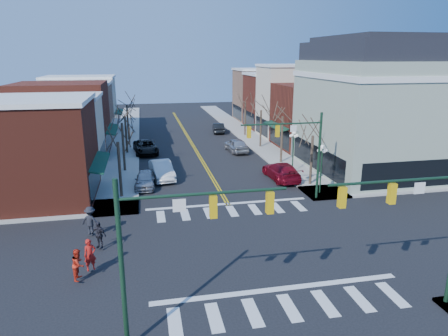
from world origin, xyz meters
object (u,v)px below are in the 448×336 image
pedestrian_red_a (90,255)px  car_right_mid (236,145)px  car_right_far (218,128)px  car_left_near (145,179)px  car_left_far (146,147)px  lamppost_midblock (293,145)px  car_left_mid (162,170)px  victorian_corner (376,106)px  car_right_near (281,171)px  lamppost_corner (322,161)px  pedestrian_red_b (78,264)px  pedestrian_dark_b (91,221)px  pedestrian_dark_a (99,235)px

pedestrian_red_a → car_right_mid: bearing=37.6°
car_right_far → pedestrian_red_a: bearing=76.2°
car_left_near → car_left_far: bearing=93.6°
lamppost_midblock → car_left_far: lamppost_midblock is taller
car_left_mid → car_right_far: bearing=59.2°
victorian_corner → car_right_near: victorian_corner is taller
lamppost_corner → pedestrian_red_b: lamppost_corner is taller
pedestrian_red_a → car_right_far: bearing=45.9°
car_right_mid → pedestrian_dark_b: size_ratio=2.60×
car_right_far → pedestrian_dark_a: 39.26m
lamppost_corner → lamppost_midblock: same height
pedestrian_dark_a → pedestrian_dark_b: bearing=141.0°
pedestrian_red_b → car_right_near: bearing=-39.6°
lamppost_corner → car_left_far: lamppost_corner is taller
lamppost_midblock → car_right_near: 3.30m
lamppost_corner → car_left_far: (-14.38, 18.08, -2.16)m
lamppost_corner → pedestrian_dark_a: lamppost_corner is taller
victorian_corner → lamppost_corner: victorian_corner is taller
lamppost_corner → car_left_mid: size_ratio=0.83×
victorian_corner → pedestrian_dark_a: victorian_corner is taller
car_left_near → car_left_mid: size_ratio=0.84×
lamppost_corner → pedestrian_dark_a: 18.89m
lamppost_corner → pedestrian_dark_b: bearing=-165.2°
lamppost_midblock → pedestrian_dark_b: (-18.20, -11.29, -1.85)m
car_left_mid → pedestrian_red_a: 17.39m
car_left_far → car_right_mid: bearing=-12.4°
pedestrian_dark_a → car_right_mid: bearing=91.3°
lamppost_corner → pedestrian_red_b: size_ratio=2.54×
lamppost_midblock → car_right_mid: lamppost_midblock is taller
victorian_corner → pedestrian_red_b: 31.63m
car_left_mid → car_right_near: (11.20, -2.51, -0.03)m
car_right_near → car_right_far: bearing=-89.3°
car_right_near → pedestrian_dark_b: (-16.40, -9.54, 0.29)m
lamppost_corner → car_right_mid: size_ratio=0.86×
car_left_mid → car_right_mid: car_left_mid is taller
car_right_mid → car_right_near: bearing=93.5°
pedestrian_red_a → car_right_near: bearing=18.0°
car_right_mid → car_right_far: (0.19, 12.95, -0.10)m
car_left_far → pedestrian_red_a: pedestrian_red_a is taller
lamppost_corner → car_right_mid: (-3.40, 16.77, -2.11)m
car_right_mid → car_right_far: bearing=-95.0°
lamppost_midblock → car_right_near: size_ratio=0.76×
car_left_far → pedestrian_red_a: (-3.33, -27.56, 0.26)m
lamppost_midblock → pedestrian_dark_b: lamppost_midblock is taller
car_right_near → lamppost_midblock: bearing=-138.4°
lamppost_midblock → car_right_mid: (-3.40, 10.27, -2.11)m
pedestrian_dark_a → pedestrian_dark_b: pedestrian_dark_b is taller
car_right_mid → pedestrian_dark_a: size_ratio=2.94×
victorian_corner → car_left_mid: size_ratio=2.74×
car_right_mid → pedestrian_red_a: bearing=57.3°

